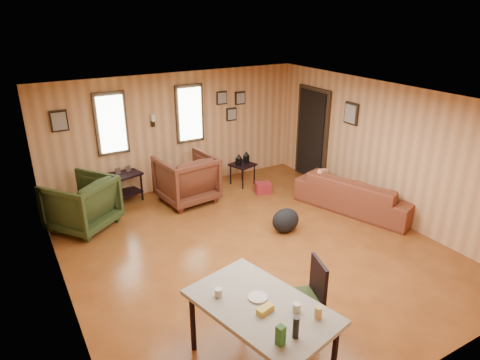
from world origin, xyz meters
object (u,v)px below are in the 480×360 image
object	(u,v)px
sofa	(357,188)
side_table	(242,163)
recliner_green	(81,201)
dining_table	(262,311)
recliner_brown	(186,176)
end_table	(125,182)

from	to	relation	value
sofa	side_table	distance (m)	2.47
recliner_green	dining_table	world-z (taller)	dining_table
recliner_brown	side_table	bearing A→B (deg)	-179.06
side_table	dining_table	size ratio (longest dim) A/B	0.42
recliner_brown	sofa	bearing A→B (deg)	137.04
recliner_brown	side_table	world-z (taller)	recliner_brown
sofa	end_table	bearing A→B (deg)	35.95
recliner_green	dining_table	xyz separation A→B (m)	(0.99, -4.16, 0.21)
recliner_brown	recliner_green	size ratio (longest dim) A/B	1.03
sofa	dining_table	xyz separation A→B (m)	(-3.64, -2.32, 0.28)
end_table	recliner_green	bearing A→B (deg)	-142.99
end_table	dining_table	world-z (taller)	dining_table
end_table	side_table	world-z (taller)	end_table
recliner_green	side_table	distance (m)	3.39
end_table	dining_table	size ratio (longest dim) A/B	0.43
side_table	sofa	bearing A→B (deg)	-59.71
recliner_green	end_table	distance (m)	1.20
recliner_brown	dining_table	size ratio (longest dim) A/B	0.61
end_table	side_table	size ratio (longest dim) A/B	1.00
sofa	recliner_green	size ratio (longest dim) A/B	2.23
sofa	dining_table	bearing A→B (deg)	103.42
recliner_green	dining_table	bearing A→B (deg)	66.59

